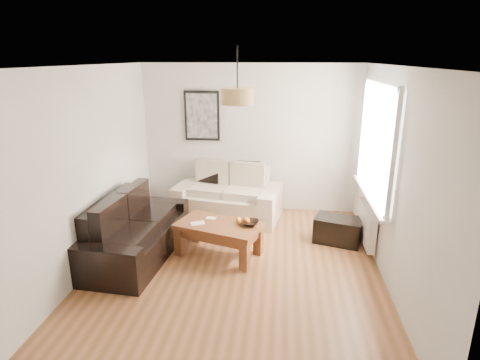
# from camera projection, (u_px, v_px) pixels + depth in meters

# --- Properties ---
(floor) EXTENTS (4.50, 4.50, 0.00)m
(floor) POSITION_uv_depth(u_px,v_px,m) (235.00, 268.00, 5.29)
(floor) COLOR brown
(floor) RESTS_ON ground
(ceiling) EXTENTS (3.80, 4.50, 0.00)m
(ceiling) POSITION_uv_depth(u_px,v_px,m) (234.00, 66.00, 4.52)
(ceiling) COLOR white
(ceiling) RESTS_ON floor
(wall_back) EXTENTS (3.80, 0.04, 2.60)m
(wall_back) POSITION_uv_depth(u_px,v_px,m) (250.00, 139.00, 7.04)
(wall_back) COLOR silver
(wall_back) RESTS_ON floor
(wall_front) EXTENTS (3.80, 0.04, 2.60)m
(wall_front) POSITION_uv_depth(u_px,v_px,m) (196.00, 267.00, 2.77)
(wall_front) COLOR silver
(wall_front) RESTS_ON floor
(wall_left) EXTENTS (0.04, 4.50, 2.60)m
(wall_left) POSITION_uv_depth(u_px,v_px,m) (88.00, 170.00, 5.10)
(wall_left) COLOR silver
(wall_left) RESTS_ON floor
(wall_right) EXTENTS (0.04, 4.50, 2.60)m
(wall_right) POSITION_uv_depth(u_px,v_px,m) (394.00, 180.00, 4.71)
(wall_right) COLOR silver
(wall_right) RESTS_ON floor
(window_bay) EXTENTS (0.14, 1.90, 1.60)m
(window_bay) POSITION_uv_depth(u_px,v_px,m) (378.00, 141.00, 5.38)
(window_bay) COLOR white
(window_bay) RESTS_ON wall_right
(radiator) EXTENTS (0.10, 0.90, 0.52)m
(radiator) POSITION_uv_depth(u_px,v_px,m) (366.00, 224.00, 5.75)
(radiator) COLOR white
(radiator) RESTS_ON wall_right
(poster) EXTENTS (0.62, 0.04, 0.87)m
(poster) POSITION_uv_depth(u_px,v_px,m) (202.00, 116.00, 6.98)
(poster) COLOR black
(poster) RESTS_ON wall_back
(pendant_shade) EXTENTS (0.40, 0.40, 0.20)m
(pendant_shade) POSITION_uv_depth(u_px,v_px,m) (237.00, 96.00, 4.91)
(pendant_shade) COLOR tan
(pendant_shade) RESTS_ON ceiling
(loveseat_cream) EXTENTS (1.92, 1.26, 0.88)m
(loveseat_cream) POSITION_uv_depth(u_px,v_px,m) (228.00, 193.00, 6.89)
(loveseat_cream) COLOR #B8AB94
(loveseat_cream) RESTS_ON floor
(sofa_leather) EXTENTS (1.09, 1.99, 0.83)m
(sofa_leather) POSITION_uv_depth(u_px,v_px,m) (135.00, 228.00, 5.52)
(sofa_leather) COLOR black
(sofa_leather) RESTS_ON floor
(coffee_table) EXTENTS (1.29, 0.96, 0.47)m
(coffee_table) POSITION_uv_depth(u_px,v_px,m) (219.00, 239.00, 5.61)
(coffee_table) COLOR brown
(coffee_table) RESTS_ON floor
(ottoman) EXTENTS (0.77, 0.61, 0.39)m
(ottoman) POSITION_uv_depth(u_px,v_px,m) (338.00, 230.00, 6.00)
(ottoman) COLOR black
(ottoman) RESTS_ON floor
(cushion_left) EXTENTS (0.40, 0.22, 0.38)m
(cushion_left) POSITION_uv_depth(u_px,v_px,m) (210.00, 172.00, 7.04)
(cushion_left) COLOR black
(cushion_left) RESTS_ON loveseat_cream
(cushion_right) EXTENTS (0.42, 0.16, 0.41)m
(cushion_right) POSITION_uv_depth(u_px,v_px,m) (248.00, 173.00, 6.96)
(cushion_right) COLOR black
(cushion_right) RESTS_ON loveseat_cream
(fruit_bowl) EXTENTS (0.25, 0.25, 0.06)m
(fruit_bowl) POSITION_uv_depth(u_px,v_px,m) (250.00, 223.00, 5.48)
(fruit_bowl) COLOR black
(fruit_bowl) RESTS_ON coffee_table
(orange_a) EXTENTS (0.08, 0.08, 0.06)m
(orange_a) POSITION_uv_depth(u_px,v_px,m) (239.00, 221.00, 5.52)
(orange_a) COLOR orange
(orange_a) RESTS_ON fruit_bowl
(orange_b) EXTENTS (0.11, 0.11, 0.09)m
(orange_b) POSITION_uv_depth(u_px,v_px,m) (247.00, 220.00, 5.54)
(orange_b) COLOR #E95713
(orange_b) RESTS_ON fruit_bowl
(orange_c) EXTENTS (0.06, 0.06, 0.06)m
(orange_c) POSITION_uv_depth(u_px,v_px,m) (238.00, 219.00, 5.59)
(orange_c) COLOR orange
(orange_c) RESTS_ON fruit_bowl
(papers) EXTENTS (0.23, 0.20, 0.01)m
(papers) POSITION_uv_depth(u_px,v_px,m) (198.00, 223.00, 5.55)
(papers) COLOR white
(papers) RESTS_ON coffee_table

